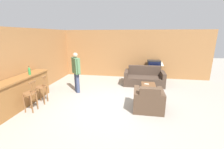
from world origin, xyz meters
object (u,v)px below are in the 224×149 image
object	(u,v)px
coffee_table	(148,87)
tv_unit	(153,75)
bar_chair_near	(30,95)
book_on_table	(147,84)
armchair_near	(148,101)
bottle	(29,71)
table_lamp	(161,64)
bar_chair_mid	(42,89)
couch_far	(144,78)
person_by_window	(76,71)
tv	(154,65)

from	to	relation	value
coffee_table	tv_unit	size ratio (longest dim) A/B	0.82
bar_chair_near	book_on_table	size ratio (longest dim) A/B	5.01
armchair_near	coffee_table	bearing A→B (deg)	85.93
bar_chair_near	bottle	distance (m)	1.03
coffee_table	book_on_table	xyz separation A→B (m)	(-0.07, 0.08, 0.08)
bar_chair_near	book_on_table	bearing A→B (deg)	28.40
table_lamp	bottle	bearing A→B (deg)	-145.54
bar_chair_near	tv_unit	distance (m)	5.82
bar_chair_mid	couch_far	bearing A→B (deg)	36.11
tv_unit	person_by_window	distance (m)	4.11
bar_chair_mid	person_by_window	bearing A→B (deg)	55.94
tv	person_by_window	bearing A→B (deg)	-145.10
tv	bottle	bearing A→B (deg)	-143.44
coffee_table	book_on_table	distance (m)	0.14
bottle	book_on_table	bearing A→B (deg)	17.37
tv_unit	person_by_window	bearing A→B (deg)	-145.07
bar_chair_mid	person_by_window	size ratio (longest dim) A/B	0.60
bottle	person_by_window	world-z (taller)	person_by_window
bar_chair_mid	armchair_near	xyz separation A→B (m)	(3.65, 0.10, -0.22)
coffee_table	bottle	world-z (taller)	bottle
armchair_near	bar_chair_near	bearing A→B (deg)	-169.37
armchair_near	coffee_table	world-z (taller)	armchair_near
book_on_table	tv_unit	bearing A→B (deg)	77.61
bar_chair_near	bar_chair_mid	size ratio (longest dim) A/B	1.00
book_on_table	person_by_window	xyz separation A→B (m)	(-2.86, -0.20, 0.49)
tv	person_by_window	size ratio (longest dim) A/B	0.40
coffee_table	book_on_table	bearing A→B (deg)	132.97
couch_far	book_on_table	bearing A→B (deg)	-87.93
bar_chair_mid	coffee_table	distance (m)	3.97
tv_unit	bar_chair_near	bearing A→B (deg)	-135.22
bottle	tv_unit	bearing A→B (deg)	36.59
bottle	person_by_window	size ratio (longest dim) A/B	0.18
armchair_near	book_on_table	size ratio (longest dim) A/B	4.66
bar_chair_near	table_lamp	bearing A→B (deg)	42.29
person_by_window	couch_far	bearing A→B (deg)	27.22
bottle	person_by_window	distance (m)	1.68
bar_chair_near	bottle	size ratio (longest dim) A/B	3.30
bottle	bar_chair_mid	bearing A→B (deg)	-13.19
couch_far	tv_unit	bearing A→B (deg)	59.75
armchair_near	person_by_window	size ratio (longest dim) A/B	0.56
tv	book_on_table	xyz separation A→B (m)	(-0.46, -2.11, -0.34)
bar_chair_mid	bottle	distance (m)	0.77
coffee_table	tv_unit	bearing A→B (deg)	79.87
bottle	book_on_table	size ratio (longest dim) A/B	1.52
armchair_near	table_lamp	xyz separation A→B (m)	(0.85, 3.41, 0.58)
tv_unit	armchair_near	bearing A→B (deg)	-97.99
book_on_table	tv	bearing A→B (deg)	77.59
book_on_table	armchair_near	bearing A→B (deg)	-90.61
coffee_table	bar_chair_mid	bearing A→B (deg)	-160.55
bar_chair_mid	table_lamp	size ratio (longest dim) A/B	1.96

